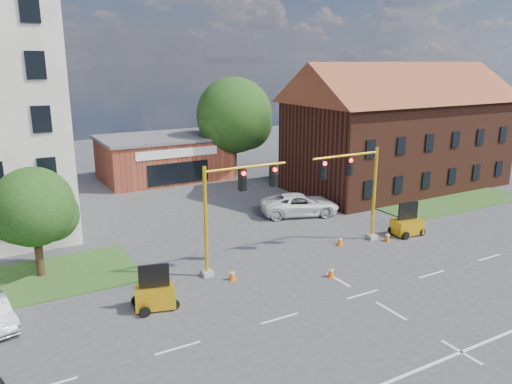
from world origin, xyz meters
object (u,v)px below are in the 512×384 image
signal_mast_west (233,204)px  trailer_west (155,295)px  pickup_white (300,204)px  signal_mast_east (355,185)px  trailer_east (407,225)px

signal_mast_west → trailer_west: signal_mast_west is taller
pickup_white → signal_mast_east: bearing=-165.0°
pickup_white → signal_mast_west: bearing=145.9°
signal_mast_east → signal_mast_west: bearing=180.0°
signal_mast_west → trailer_west: (-5.32, -2.15, -3.25)m
trailer_east → pickup_white: size_ratio=0.37×
signal_mast_west → trailer_east: (13.02, -0.53, -3.23)m
signal_mast_west → trailer_east: 13.42m
signal_mast_west → trailer_east: signal_mast_west is taller
signal_mast_east → pickup_white: 7.54m
trailer_east → trailer_west: bearing=-166.3°
signal_mast_west → trailer_west: size_ratio=2.91×
signal_mast_west → signal_mast_east: 8.71m
trailer_east → pickup_white: (-3.78, 7.39, 0.15)m
signal_mast_west → pickup_white: (9.23, 6.86, -3.09)m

